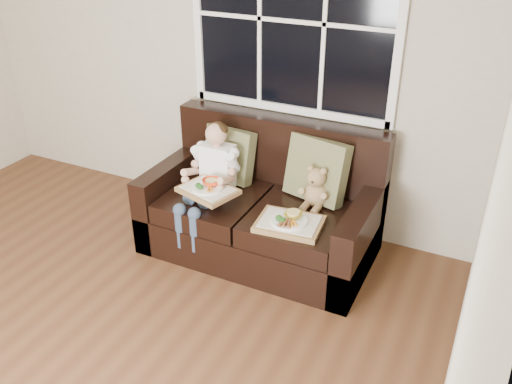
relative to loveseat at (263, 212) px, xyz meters
The scene contains 8 objects.
window_back 1.42m from the loveseat, 90.00° to the left, with size 1.62×0.04×1.37m.
loveseat is the anchor object (origin of this frame).
pillow_left 0.53m from the loveseat, 157.43° to the left, with size 0.44×0.25×0.43m.
pillow_right 0.54m from the loveseat, 23.10° to the left, with size 0.50×0.31×0.48m.
child 0.51m from the loveseat, 162.65° to the right, with size 0.36×0.59×0.81m.
teddy_bear 0.48m from the loveseat, ahead, with size 0.19×0.24×0.32m.
tray_left 0.50m from the loveseat, 137.27° to the right, with size 0.46×0.40×0.09m.
tray_right 0.49m from the loveseat, 41.97° to the right, with size 0.47×0.38×0.10m.
Camera 1 is at (2.24, -1.21, 2.42)m, focal length 38.00 mm.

